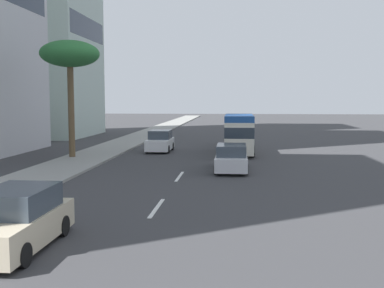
{
  "coord_description": "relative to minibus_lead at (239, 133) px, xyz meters",
  "views": [
    {
      "loc": [
        -2.89,
        -3.03,
        4.24
      ],
      "look_at": [
        19.02,
        -1.0,
        2.12
      ],
      "focal_mm": 43.79,
      "sensor_mm": 36.0,
      "label": 1
    }
  ],
  "objects": [
    {
      "name": "car_fifth",
      "position": [
        1.16,
        6.34,
        -0.85
      ],
      "size": [
        4.06,
        1.87,
        1.72
      ],
      "rotation": [
        0.0,
        0.0,
        3.14
      ],
      "color": "white",
      "rests_on": "ground_plane"
    },
    {
      "name": "car_third",
      "position": [
        -8.58,
        0.5,
        -0.9
      ],
      "size": [
        4.7,
        1.9,
        1.57
      ],
      "color": "silver",
      "rests_on": "ground_plane"
    },
    {
      "name": "lane_stripe_mid",
      "position": [
        -18.37,
        3.31,
        -1.65
      ],
      "size": [
        3.2,
        0.16,
        0.01
      ],
      "primitive_type": "cube",
      "color": "silver",
      "rests_on": "ground_plane"
    },
    {
      "name": "car_fourth",
      "position": [
        6.75,
        0.25,
        -0.85
      ],
      "size": [
        4.08,
        1.85,
        1.71
      ],
      "color": "beige",
      "rests_on": "ground_plane"
    },
    {
      "name": "palm_tree",
      "position": [
        -3.94,
        11.84,
        5.58
      ],
      "size": [
        4.12,
        4.12,
        8.16
      ],
      "color": "brown",
      "rests_on": "sidewalk_right"
    },
    {
      "name": "minibus_lead",
      "position": [
        0.0,
        0.0,
        0.0
      ],
      "size": [
        6.6,
        2.26,
        3.01
      ],
      "color": "silver",
      "rests_on": "ground_plane"
    },
    {
      "name": "sidewalk_right",
      "position": [
        -1.7,
        10.76,
        -1.58
      ],
      "size": [
        162.0,
        3.7,
        0.15
      ],
      "primitive_type": "cube",
      "color": "gray",
      "rests_on": "ground_plane"
    },
    {
      "name": "ground_plane",
      "position": [
        -1.7,
        3.31,
        -1.65
      ],
      "size": [
        198.0,
        198.0,
        0.0
      ],
      "primitive_type": "plane",
      "color": "#38383A"
    },
    {
      "name": "car_second",
      "position": [
        -23.63,
        6.45,
        -0.84
      ],
      "size": [
        4.43,
        1.94,
        1.72
      ],
      "rotation": [
        0.0,
        0.0,
        3.14
      ],
      "color": "beige",
      "rests_on": "ground_plane"
    },
    {
      "name": "lane_stripe_far",
      "position": [
        -10.89,
        3.31,
        -1.65
      ],
      "size": [
        3.2,
        0.16,
        0.01
      ],
      "primitive_type": "cube",
      "color": "silver",
      "rests_on": "ground_plane"
    }
  ]
}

